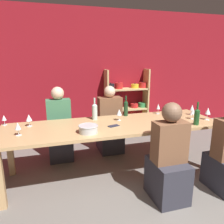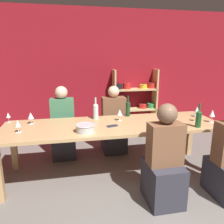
% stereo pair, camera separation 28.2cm
% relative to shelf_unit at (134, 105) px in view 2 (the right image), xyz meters
% --- Properties ---
extents(wall_back_red, '(8.80, 0.06, 2.70)m').
position_rel_shelf_unit_xyz_m(wall_back_red, '(-0.70, 0.20, 0.76)').
color(wall_back_red, maroon).
rests_on(wall_back_red, ground_plane).
extents(shelf_unit, '(1.02, 0.30, 1.40)m').
position_rel_shelf_unit_xyz_m(shelf_unit, '(0.00, 0.00, 0.00)').
color(shelf_unit, tan).
rests_on(shelf_unit, ground_plane).
extents(dining_table, '(3.03, 0.93, 0.76)m').
position_rel_shelf_unit_xyz_m(dining_table, '(-0.88, -1.90, 0.09)').
color(dining_table, tan).
rests_on(dining_table, ground_plane).
extents(mixing_bowl, '(0.25, 0.25, 0.10)m').
position_rel_shelf_unit_xyz_m(mixing_bowl, '(-1.29, -2.15, 0.22)').
color(mixing_bowl, '#B7BABC').
rests_on(mixing_bowl, dining_table).
extents(wine_bottle_green, '(0.08, 0.08, 0.33)m').
position_rel_shelf_unit_xyz_m(wine_bottle_green, '(-1.09, -1.60, 0.30)').
color(wine_bottle_green, '#B2C6C1').
rests_on(wine_bottle_green, dining_table).
extents(wine_bottle_dark, '(0.07, 0.07, 0.32)m').
position_rel_shelf_unit_xyz_m(wine_bottle_dark, '(0.20, -2.26, 0.29)').
color(wine_bottle_dark, '#1E4C23').
rests_on(wine_bottle_dark, dining_table).
extents(wine_bottle_amber, '(0.07, 0.07, 0.32)m').
position_rel_shelf_unit_xyz_m(wine_bottle_amber, '(-0.57, -1.52, 0.30)').
color(wine_bottle_amber, '#19381E').
rests_on(wine_bottle_amber, dining_table).
extents(wine_glass_white_a, '(0.08, 0.08, 0.17)m').
position_rel_shelf_unit_xyz_m(wine_glass_white_a, '(-2.01, -1.66, 0.28)').
color(wine_glass_white_a, white).
rests_on(wine_glass_white_a, dining_table).
extents(wine_glass_empty_a, '(0.08, 0.08, 0.17)m').
position_rel_shelf_unit_xyz_m(wine_glass_empty_a, '(-0.75, -1.75, 0.29)').
color(wine_glass_empty_a, white).
rests_on(wine_glass_empty_a, dining_table).
extents(wine_glass_red_a, '(0.08, 0.08, 0.16)m').
position_rel_shelf_unit_xyz_m(wine_glass_red_a, '(0.33, -2.00, 0.28)').
color(wine_glass_red_a, white).
rests_on(wine_glass_red_a, dining_table).
extents(wine_glass_red_b, '(0.07, 0.07, 0.17)m').
position_rel_shelf_unit_xyz_m(wine_glass_red_b, '(0.48, -1.78, 0.28)').
color(wine_glass_red_b, white).
rests_on(wine_glass_red_b, dining_table).
extents(wine_glass_white_b, '(0.07, 0.07, 0.16)m').
position_rel_shelf_unit_xyz_m(wine_glass_white_b, '(-2.11, -2.01, 0.28)').
color(wine_glass_white_b, white).
rests_on(wine_glass_white_b, dining_table).
extents(wine_glass_white_c, '(0.06, 0.06, 0.17)m').
position_rel_shelf_unit_xyz_m(wine_glass_white_c, '(-0.02, -1.56, 0.29)').
color(wine_glass_white_c, white).
rests_on(wine_glass_white_c, dining_table).
extents(wine_glass_white_d, '(0.06, 0.06, 0.14)m').
position_rel_shelf_unit_xyz_m(wine_glass_white_d, '(-2.34, -1.51, 0.26)').
color(wine_glass_white_d, white).
rests_on(wine_glass_white_d, dining_table).
extents(wine_glass_white_e, '(0.08, 0.08, 0.19)m').
position_rel_shelf_unit_xyz_m(wine_glass_white_e, '(0.52, -2.09, 0.30)').
color(wine_glass_white_e, white).
rests_on(wine_glass_white_e, dining_table).
extents(cell_phone, '(0.16, 0.11, 0.01)m').
position_rel_shelf_unit_xyz_m(cell_phone, '(-0.92, -1.99, 0.17)').
color(cell_phone, '#1E2338').
rests_on(cell_phone, dining_table).
extents(person_near_a, '(0.38, 0.48, 1.19)m').
position_rel_shelf_unit_xyz_m(person_near_a, '(-0.44, -2.64, -0.15)').
color(person_near_a, '#2D2D38').
rests_on(person_near_a, ground_plane).
extents(person_far_a, '(0.38, 0.48, 1.22)m').
position_rel_shelf_unit_xyz_m(person_far_a, '(-1.59, -1.15, -0.14)').
color(person_far_a, '#2D2D38').
rests_on(person_far_a, ground_plane).
extents(person_far_b, '(0.41, 0.51, 1.19)m').
position_rel_shelf_unit_xyz_m(person_far_b, '(-0.71, -1.08, -0.16)').
color(person_far_b, '#2D2D38').
rests_on(person_far_b, ground_plane).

